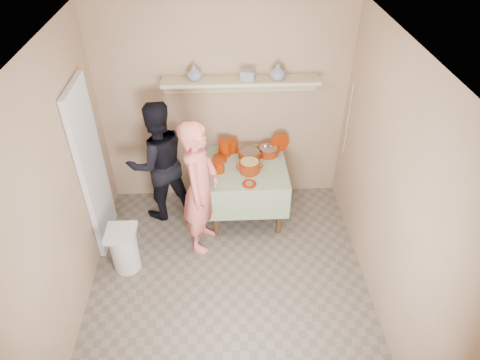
{
  "coord_description": "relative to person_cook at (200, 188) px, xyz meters",
  "views": [
    {
      "loc": [
        -0.03,
        -2.91,
        3.75
      ],
      "look_at": [
        0.15,
        0.75,
        0.95
      ],
      "focal_mm": 32.0,
      "sensor_mm": 36.0,
      "label": 1
    }
  ],
  "objects": [
    {
      "name": "trash_bin",
      "position": [
        -0.86,
        -0.36,
        -0.54
      ],
      "size": [
        0.32,
        0.32,
        0.56
      ],
      "color": "silver",
      "rests_on": "ground"
    },
    {
      "name": "tile_panel",
      "position": [
        -1.17,
        0.16,
        0.17
      ],
      "size": [
        0.06,
        0.7,
        2.0
      ],
      "primitive_type": "cube",
      "color": "silver",
      "rests_on": "ground"
    },
    {
      "name": "ground",
      "position": [
        0.29,
        -0.79,
        -0.83
      ],
      "size": [
        3.5,
        3.5,
        0.0
      ],
      "primitive_type": "plane",
      "color": "#6F6357",
      "rests_on": "ground"
    },
    {
      "name": "ceramic_box",
      "position": [
        0.57,
        0.81,
        0.95
      ],
      "size": [
        0.18,
        0.15,
        0.11
      ],
      "primitive_type": "cube",
      "rotation": [
        0.0,
        0.0,
        -0.29
      ],
      "color": "navy",
      "rests_on": "wall_shelf"
    },
    {
      "name": "empty_bowl",
      "position": [
        0.22,
        0.62,
        -0.04
      ],
      "size": [
        0.18,
        0.18,
        0.05
      ],
      "primitive_type": "cylinder",
      "color": "#7C1A00",
      "rests_on": "serving_table"
    },
    {
      "name": "serving_table",
      "position": [
        0.54,
        0.49,
        -0.18
      ],
      "size": [
        0.97,
        0.97,
        0.76
      ],
      "color": "#4C2D16",
      "rests_on": "ground"
    },
    {
      "name": "cazuela_meat_a",
      "position": [
        0.59,
        0.65,
        -0.01
      ],
      "size": [
        0.3,
        0.3,
        0.1
      ],
      "color": "#641907",
      "rests_on": "serving_table"
    },
    {
      "name": "person_cook",
      "position": [
        0.0,
        0.0,
        0.0
      ],
      "size": [
        0.53,
        0.68,
        1.65
      ],
      "primitive_type": "imported",
      "rotation": [
        0.0,
        0.0,
        1.32
      ],
      "color": "#EA6F65",
      "rests_on": "ground"
    },
    {
      "name": "ladle",
      "position": [
        0.79,
        0.74,
        0.05
      ],
      "size": [
        0.08,
        0.26,
        0.19
      ],
      "color": "silver",
      "rests_on": "cazuela_meat_b"
    },
    {
      "name": "propped_lid",
      "position": [
        0.98,
        0.8,
        0.06
      ],
      "size": [
        0.26,
        0.14,
        0.25
      ],
      "primitive_type": "cylinder",
      "rotation": [
        1.42,
        0.0,
        0.35
      ],
      "color": "#7C1A00",
      "rests_on": "serving_table"
    },
    {
      "name": "person_helper",
      "position": [
        -0.52,
        0.58,
        -0.04
      ],
      "size": [
        0.94,
        0.86,
        1.58
      ],
      "primitive_type": "imported",
      "rotation": [
        0.0,
        0.0,
        -2.72
      ],
      "color": "black",
      "rests_on": "ground"
    },
    {
      "name": "wall_shelf",
      "position": [
        0.49,
        0.86,
        0.85
      ],
      "size": [
        1.8,
        0.25,
        0.21
      ],
      "color": "#C0B78E",
      "rests_on": "room_shell"
    },
    {
      "name": "plate_stack_a",
      "position": [
        0.29,
        0.74,
        0.04
      ],
      "size": [
        0.16,
        0.16,
        0.21
      ],
      "primitive_type": "cylinder",
      "color": "#7C1A00",
      "rests_on": "serving_table"
    },
    {
      "name": "room_shell",
      "position": [
        0.29,
        -0.79,
        0.79
      ],
      "size": [
        3.04,
        3.54,
        2.62
      ],
      "color": "tan",
      "rests_on": "ground"
    },
    {
      "name": "cazuela_meat_b",
      "position": [
        0.82,
        0.72,
        -0.01
      ],
      "size": [
        0.28,
        0.28,
        0.1
      ],
      "color": "#641907",
      "rests_on": "serving_table"
    },
    {
      "name": "front_plate",
      "position": [
        0.55,
        0.11,
        -0.05
      ],
      "size": [
        0.16,
        0.16,
        0.03
      ],
      "color": "#7C1A00",
      "rests_on": "serving_table"
    },
    {
      "name": "plate_stack_b",
      "position": [
        0.39,
        0.81,
        0.02
      ],
      "size": [
        0.14,
        0.14,
        0.16
      ],
      "primitive_type": "cylinder",
      "color": "#7C1A00",
      "rests_on": "serving_table"
    },
    {
      "name": "vase_right",
      "position": [
        0.9,
        0.81,
        0.99
      ],
      "size": [
        0.23,
        0.23,
        0.18
      ],
      "primitive_type": "imported",
      "rotation": [
        0.0,
        0.0,
        -0.43
      ],
      "color": "navy",
      "rests_on": "wall_shelf"
    },
    {
      "name": "electrical_cord",
      "position": [
        1.76,
        0.69,
        0.42
      ],
      "size": [
        0.01,
        0.05,
        0.9
      ],
      "color": "silver",
      "rests_on": "wall_shelf"
    },
    {
      "name": "bowl_stack",
      "position": [
        0.2,
        0.39,
        0.01
      ],
      "size": [
        0.14,
        0.14,
        0.14
      ],
      "primitive_type": "cylinder",
      "color": "#7C1A00",
      "rests_on": "serving_table"
    },
    {
      "name": "vase_left",
      "position": [
        -0.03,
        0.84,
        0.98
      ],
      "size": [
        0.19,
        0.19,
        0.18
      ],
      "primitive_type": "imported",
      "rotation": [
        0.0,
        0.0,
        0.1
      ],
      "color": "navy",
      "rests_on": "wall_shelf"
    },
    {
      "name": "cazuela_rice",
      "position": [
        0.57,
        0.37,
        0.02
      ],
      "size": [
        0.33,
        0.25,
        0.14
      ],
      "color": "#641907",
      "rests_on": "serving_table"
    }
  ]
}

